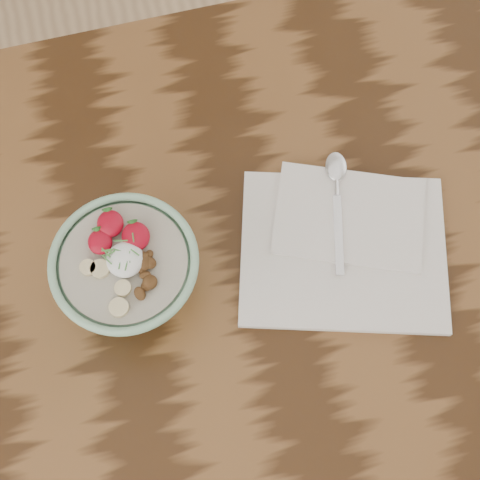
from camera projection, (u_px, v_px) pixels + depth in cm
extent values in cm
cube|color=#371F0D|center=(262.00, 266.00, 95.10)|extent=(160.00, 90.00, 4.00)
cylinder|color=#8BBB96|center=(135.00, 285.00, 91.35)|extent=(8.25, 8.25, 1.18)
torus|color=#8BBB96|center=(123.00, 262.00, 82.38)|extent=(18.76, 18.76, 1.08)
cylinder|color=beige|center=(124.00, 263.00, 82.93)|extent=(15.91, 15.91, 0.98)
ellipsoid|color=white|center=(125.00, 260.00, 81.63)|extent=(4.67, 4.67, 2.57)
ellipsoid|color=#9F0719|center=(110.00, 224.00, 83.34)|extent=(3.35, 3.68, 1.84)
cone|color=#286623|center=(108.00, 212.00, 83.59)|extent=(1.40, 1.03, 1.52)
ellipsoid|color=#9F0719|center=(100.00, 242.00, 82.54)|extent=(3.04, 3.35, 1.67)
cone|color=#286623|center=(98.00, 231.00, 82.74)|extent=(1.40, 1.03, 1.52)
ellipsoid|color=#9F0719|center=(136.00, 236.00, 82.67)|extent=(3.53, 3.88, 1.94)
cone|color=#286623|center=(133.00, 224.00, 82.94)|extent=(1.40, 1.03, 1.52)
cylinder|color=beige|center=(100.00, 269.00, 81.73)|extent=(2.38, 2.38, 0.70)
cylinder|color=beige|center=(88.00, 268.00, 81.79)|extent=(2.01, 2.01, 0.70)
cylinder|color=beige|center=(119.00, 308.00, 79.96)|extent=(2.40, 2.40, 0.70)
cylinder|color=beige|center=(123.00, 288.00, 80.83)|extent=(2.07, 2.07, 0.70)
ellipsoid|color=#563519|center=(142.00, 260.00, 82.05)|extent=(1.49, 1.73, 0.87)
ellipsoid|color=#563519|center=(140.00, 294.00, 80.34)|extent=(1.74, 2.10, 1.46)
ellipsoid|color=#563519|center=(149.00, 254.00, 82.39)|extent=(1.54, 1.59, 0.77)
ellipsoid|color=#563519|center=(140.00, 267.00, 81.66)|extent=(2.17, 2.19, 1.18)
ellipsoid|color=#563519|center=(142.00, 258.00, 81.97)|extent=(1.90, 1.86, 1.41)
ellipsoid|color=#563519|center=(150.00, 282.00, 80.85)|extent=(2.66, 2.64, 1.16)
ellipsoid|color=#563519|center=(145.00, 275.00, 81.33)|extent=(1.54, 1.18, 0.73)
ellipsoid|color=#563519|center=(144.00, 263.00, 81.72)|extent=(2.07, 2.23, 1.31)
ellipsoid|color=#563519|center=(147.00, 286.00, 80.82)|extent=(1.91, 1.83, 0.89)
ellipsoid|color=#563519|center=(150.00, 263.00, 81.80)|extent=(2.23, 2.26, 1.07)
cylinder|color=#448639|center=(126.00, 256.00, 80.66)|extent=(0.29, 1.71, 0.24)
cylinder|color=#448639|center=(119.00, 251.00, 80.89)|extent=(1.32, 0.88, 0.23)
cylinder|color=#448639|center=(110.00, 254.00, 80.75)|extent=(1.34, 0.54, 0.23)
cylinder|color=#448639|center=(127.00, 264.00, 80.24)|extent=(0.82, 1.49, 0.23)
cylinder|color=#448639|center=(107.00, 250.00, 80.91)|extent=(1.36, 0.33, 0.23)
cylinder|color=#448639|center=(120.00, 264.00, 80.25)|extent=(0.66, 1.21, 0.22)
cylinder|color=#448639|center=(135.00, 252.00, 80.80)|extent=(0.96, 1.14, 0.23)
cylinder|color=#448639|center=(121.00, 241.00, 81.36)|extent=(1.65, 0.56, 0.24)
cylinder|color=#448639|center=(107.00, 260.00, 80.47)|extent=(1.03, 1.55, 0.24)
cylinder|color=#448639|center=(106.00, 253.00, 80.80)|extent=(0.92, 1.48, 0.24)
cylinder|color=#448639|center=(133.00, 237.00, 81.51)|extent=(0.27, 1.22, 0.22)
cylinder|color=#448639|center=(130.00, 257.00, 80.59)|extent=(0.44, 1.46, 0.23)
cylinder|color=#448639|center=(107.00, 251.00, 80.87)|extent=(1.25, 0.60, 0.22)
cube|color=white|center=(343.00, 250.00, 93.23)|extent=(33.89, 30.24, 1.09)
cube|color=white|center=(349.00, 216.00, 94.14)|extent=(24.69, 21.19, 0.66)
cube|color=silver|center=(338.00, 235.00, 92.60)|extent=(4.25, 11.73, 0.36)
cylinder|color=silver|center=(337.00, 185.00, 95.14)|extent=(1.52, 3.17, 0.72)
ellipsoid|color=silver|center=(336.00, 166.00, 96.09)|extent=(4.30, 5.40, 0.98)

